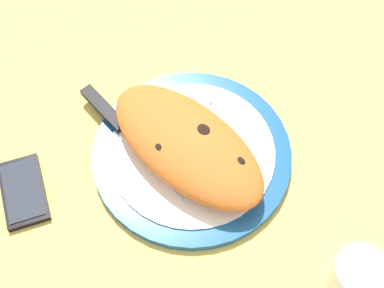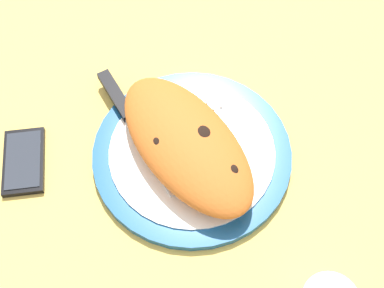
# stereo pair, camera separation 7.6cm
# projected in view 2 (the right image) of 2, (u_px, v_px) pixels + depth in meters

# --- Properties ---
(ground_plane) EXTENTS (1.50, 1.50, 0.03)m
(ground_plane) POSITION_uv_depth(u_px,v_px,m) (192.00, 161.00, 0.81)
(ground_plane) COLOR #DBB756
(plate) EXTENTS (0.30, 0.30, 0.02)m
(plate) POSITION_uv_depth(u_px,v_px,m) (192.00, 153.00, 0.79)
(plate) COLOR navy
(plate) RESTS_ON ground_plane
(calzone) EXTENTS (0.30, 0.19, 0.06)m
(calzone) POSITION_uv_depth(u_px,v_px,m) (186.00, 142.00, 0.75)
(calzone) COLOR #C16023
(calzone) RESTS_ON plate
(fork) EXTENTS (0.17, 0.03, 0.00)m
(fork) POSITION_uv_depth(u_px,v_px,m) (223.00, 124.00, 0.80)
(fork) COLOR silver
(fork) RESTS_ON plate
(knife) EXTENTS (0.25, 0.05, 0.01)m
(knife) POSITION_uv_depth(u_px,v_px,m) (126.00, 111.00, 0.81)
(knife) COLOR silver
(knife) RESTS_ON plate
(smartphone) EXTENTS (0.12, 0.09, 0.01)m
(smartphone) POSITION_uv_depth(u_px,v_px,m) (24.00, 161.00, 0.78)
(smartphone) COLOR black
(smartphone) RESTS_ON ground_plane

